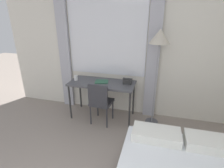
% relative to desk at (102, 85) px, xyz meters
% --- Properties ---
extents(wall_back_with_window, '(5.39, 0.13, 2.70)m').
position_rel_desk_xyz_m(wall_back_with_window, '(0.37, 0.37, 0.64)').
color(wall_back_with_window, silver).
rests_on(wall_back_with_window, ground_plane).
extents(desk, '(1.31, 0.58, 0.78)m').
position_rel_desk_xyz_m(desk, '(0.00, 0.00, 0.00)').
color(desk, '#4C4C51').
rests_on(desk, ground_plane).
extents(desk_chair, '(0.43, 0.43, 0.86)m').
position_rel_desk_xyz_m(desk_chair, '(0.05, -0.26, -0.22)').
color(desk_chair, '#333338').
rests_on(desk_chair, ground_plane).
extents(standing_lamp, '(0.36, 0.36, 1.83)m').
position_rel_desk_xyz_m(standing_lamp, '(1.04, 0.02, 0.87)').
color(standing_lamp, '#4C4C51').
rests_on(standing_lamp, ground_plane).
extents(telephone, '(0.18, 0.14, 0.11)m').
position_rel_desk_xyz_m(telephone, '(0.50, 0.07, 0.11)').
color(telephone, '#2D2D2D').
rests_on(telephone, desk).
extents(book, '(0.29, 0.24, 0.02)m').
position_rel_desk_xyz_m(book, '(-0.01, 0.01, 0.08)').
color(book, '#33664C').
rests_on(book, desk).
extents(mug, '(0.07, 0.07, 0.10)m').
position_rel_desk_xyz_m(mug, '(-0.56, -0.02, 0.11)').
color(mug, white).
rests_on(mug, desk).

